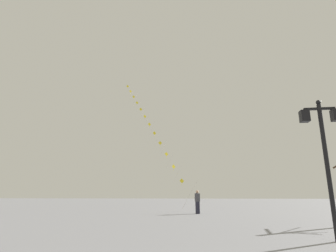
# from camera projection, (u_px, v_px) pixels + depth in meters

# --- Properties ---
(ground_plane) EXTENTS (160.00, 160.00, 0.00)m
(ground_plane) POSITION_uv_depth(u_px,v_px,m) (213.00, 215.00, 19.56)
(ground_plane) COLOR gray
(twin_lantern_lamp_post) EXTENTS (1.29, 0.28, 4.56)m
(twin_lantern_lamp_post) POSITION_uv_depth(u_px,v_px,m) (324.00, 140.00, 9.07)
(twin_lantern_lamp_post) COLOR black
(twin_lantern_lamp_post) RESTS_ON ground_plane
(kite_train) EXTENTS (11.20, 16.90, 18.16)m
(kite_train) POSITION_uv_depth(u_px,v_px,m) (150.00, 125.00, 32.59)
(kite_train) COLOR brown
(kite_train) RESTS_ON ground_plane
(kite_flyer) EXTENTS (0.45, 0.60, 1.71)m
(kite_flyer) POSITION_uv_depth(u_px,v_px,m) (197.00, 201.00, 20.58)
(kite_flyer) COLOR #1E1E2D
(kite_flyer) RESTS_ON ground_plane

